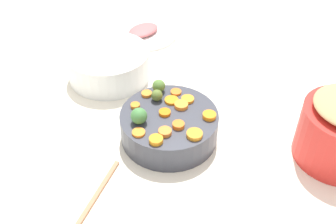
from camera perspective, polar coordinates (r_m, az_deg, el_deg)
The scene contains 21 objects.
tabletop at distance 1.08m, azimuth 0.44°, elevation -4.58°, with size 2.40×2.40×0.02m, color white.
serving_bowl_carrots at distance 1.06m, azimuth -0.00°, elevation -2.02°, with size 0.26×0.26×0.08m, color #3A3C47.
carrot_slice_0 at distance 1.10m, azimuth -3.05°, elevation 2.60°, with size 0.03×0.03×0.01m, color orange.
carrot_slice_1 at distance 0.97m, azimuth 3.79°, elevation -3.18°, with size 0.04×0.04×0.01m, color orange.
carrot_slice_2 at distance 1.07m, azimuth 0.50°, elevation 1.68°, with size 0.04×0.04×0.01m, color orange.
carrot_slice_3 at distance 0.98m, azimuth -0.43°, elevation -2.83°, with size 0.03×0.03×0.01m, color orange.
carrot_slice_4 at distance 1.06m, azimuth -4.66°, elevation 0.91°, with size 0.02×0.02×0.01m, color orange.
carrot_slice_5 at distance 1.05m, azimuth 1.89°, elevation 0.99°, with size 0.04×0.04×0.01m, color orange.
carrot_slice_6 at distance 1.00m, azimuth 1.49°, elevation -1.86°, with size 0.03×0.03×0.01m, color orange.
carrot_slice_7 at distance 1.03m, azimuth -0.46°, elevation -0.08°, with size 0.03×0.03×0.01m, color orange.
carrot_slice_8 at distance 1.08m, azimuth 2.80°, elevation 1.82°, with size 0.03×0.03×0.01m, color orange.
carrot_slice_9 at distance 1.03m, azimuth 5.88°, elevation -0.51°, with size 0.03×0.03×0.01m, color orange.
carrot_slice_10 at distance 0.96m, azimuth -1.71°, elevation -3.98°, with size 0.03×0.03×0.01m, color orange.
carrot_slice_11 at distance 0.98m, azimuth -4.19°, elevation -2.94°, with size 0.03×0.03×0.01m, color orange.
carrot_slice_12 at distance 1.10m, azimuth 1.14°, elevation 2.85°, with size 0.03×0.03×0.01m, color orange.
brussels_sprout_0 at distance 1.07m, azimuth -1.59°, elevation 2.38°, with size 0.03×0.03×0.03m, color #586D2E.
brussels_sprout_1 at distance 1.00m, azimuth -4.14°, elevation -0.56°, with size 0.04×0.04×0.04m, color #437F41.
brussels_sprout_2 at distance 1.10m, azimuth -1.27°, elevation 3.73°, with size 0.04×0.04×0.04m, color #507833.
casserole_dish at distance 1.29m, azimuth -8.39°, elevation 6.70°, with size 0.26×0.26×0.09m, color white.
ham_plate at distance 1.53m, azimuth -3.38°, elevation 11.09°, with size 0.25×0.25×0.01m, color white.
ham_slice_main at distance 1.51m, azimuth -3.53°, elevation 11.53°, with size 0.12×0.09×0.02m, color #C66365.
Camera 1 is at (0.22, 0.73, 0.77)m, focal length 42.96 mm.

